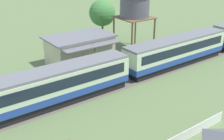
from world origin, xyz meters
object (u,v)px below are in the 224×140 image
water_tower (135,7)px  yard_tree_0 (102,13)px  station_building (80,49)px  passenger_train (126,64)px

water_tower → yard_tree_0: water_tower is taller
station_building → water_tower: water_tower is taller
station_building → water_tower: size_ratio=1.04×
passenger_train → station_building: size_ratio=7.86×
passenger_train → water_tower: water_tower is taller
passenger_train → station_building: (-1.62, 8.77, -0.14)m
station_building → yard_tree_0: (9.26, 7.76, 2.87)m
passenger_train → station_building: bearing=100.5°
yard_tree_0 → passenger_train: bearing=-114.8°
station_building → yard_tree_0: 12.42m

